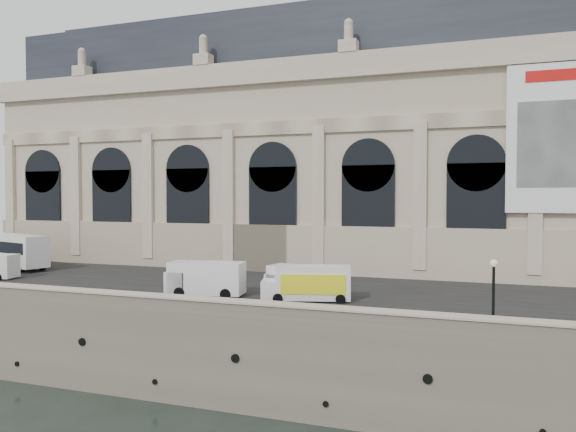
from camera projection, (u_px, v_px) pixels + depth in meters
The scene contains 10 objects.
ground at pixel (208, 410), 36.66m from camera, with size 260.00×260.00×0.00m, color black.
quay at pixel (341, 285), 69.46m from camera, with size 160.00×70.00×6.00m, color #79705D.
street at pixel (282, 286), 49.61m from camera, with size 160.00×24.00×0.06m, color #2D2D2D.
parapet at pixel (212, 307), 36.99m from camera, with size 160.00×1.40×1.21m.
museum at pixel (285, 148), 67.01m from camera, with size 69.00×18.70×29.10m.
bus_left at pixel (7, 249), 61.77m from camera, with size 13.05×6.29×3.79m.
van_b at pixel (202, 279), 44.71m from camera, with size 6.40×3.25×2.72m.
van_c at pixel (298, 281), 44.06m from camera, with size 5.88×3.16×2.48m.
box_truck at pixel (308, 283), 42.44m from camera, with size 7.00×3.84×2.69m.
lamp_right at pixel (493, 297), 32.37m from camera, with size 0.44×0.44×4.31m.
Camera 1 is at (17.19, -32.28, 13.94)m, focal length 35.00 mm.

